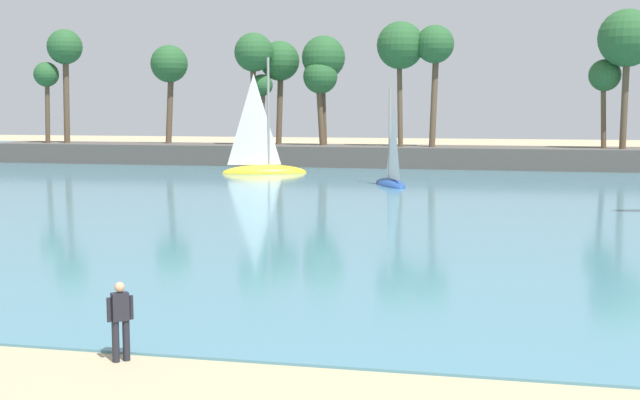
% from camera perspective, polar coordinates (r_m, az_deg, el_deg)
% --- Properties ---
extents(sea, '(220.00, 95.72, 0.06)m').
position_cam_1_polar(sea, '(64.33, 7.65, 1.71)').
color(sea, teal).
rests_on(sea, ground).
extents(palm_headland, '(81.85, 6.66, 12.78)m').
position_cam_1_polar(palm_headland, '(72.13, 6.10, 5.32)').
color(palm_headland, '#514C47').
rests_on(palm_headland, ground).
extents(person_at_waterline, '(0.44, 0.39, 1.67)m').
position_cam_1_polar(person_at_waterline, '(17.90, -13.37, -7.84)').
color(person_at_waterline, '#23232D').
rests_on(person_at_waterline, ground).
extents(sailboat_near_shore, '(6.82, 4.18, 9.49)m').
position_cam_1_polar(sailboat_near_shore, '(65.03, -3.91, 2.58)').
color(sailboat_near_shore, yellow).
rests_on(sailboat_near_shore, sea).
extents(sailboat_mid_bay, '(3.26, 4.81, 6.75)m').
position_cam_1_polar(sailboat_mid_bay, '(54.98, 4.82, 1.61)').
color(sailboat_mid_bay, '#234793').
rests_on(sailboat_mid_bay, sea).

